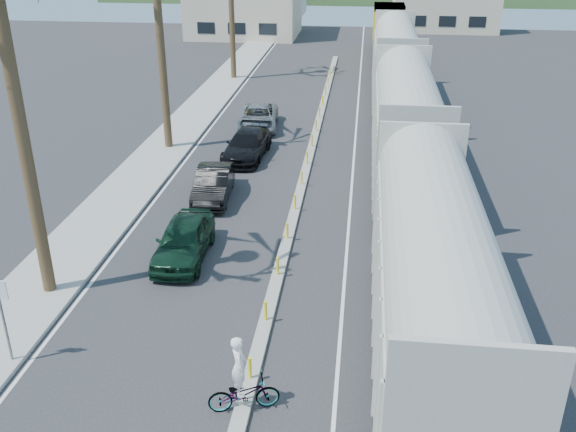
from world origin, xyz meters
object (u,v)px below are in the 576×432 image
object	(u,v)px
car_second	(213,184)
cyclist	(243,387)
street_sign	(1,308)
car_lead	(184,240)

from	to	relation	value
car_second	cyclist	world-z (taller)	cyclist
street_sign	car_second	xyz separation A→B (m)	(3.26, 13.09, -1.22)
street_sign	car_lead	bearing A→B (deg)	64.25
car_second	cyclist	bearing A→B (deg)	-78.81
street_sign	cyclist	bearing A→B (deg)	-8.76
car_second	cyclist	distance (m)	14.78
car_lead	car_second	world-z (taller)	car_lead
street_sign	car_lead	xyz separation A→B (m)	(3.43, 7.11, -1.18)
street_sign	cyclist	size ratio (longest dim) A/B	1.28
car_lead	car_second	xyz separation A→B (m)	(-0.18, 5.98, -0.05)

